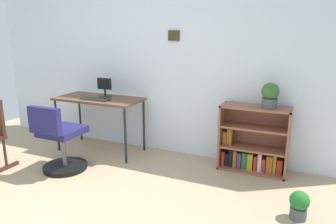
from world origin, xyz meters
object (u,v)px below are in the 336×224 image
object	(u,v)px
potted_plant_on_shelf	(270,95)
bookshelf_low	(253,143)
office_chair	(60,142)
potted_plant_floor	(299,204)
monitor	(105,88)
desk	(99,102)
keyboard	(95,99)

from	to	relation	value
potted_plant_on_shelf	bookshelf_low	bearing A→B (deg)	162.15
office_chair	potted_plant_floor	size ratio (longest dim) A/B	3.13
monitor	bookshelf_low	distance (m)	2.06
desk	bookshelf_low	world-z (taller)	bookshelf_low
monitor	keyboard	xyz separation A→B (m)	(-0.01, -0.20, -0.11)
keyboard	office_chair	distance (m)	0.74
potted_plant_floor	keyboard	bearing A→B (deg)	167.96
desk	monitor	bearing A→B (deg)	59.20
desk	monitor	xyz separation A→B (m)	(0.05, 0.08, 0.18)
potted_plant_on_shelf	potted_plant_floor	world-z (taller)	potted_plant_on_shelf
potted_plant_floor	potted_plant_on_shelf	bearing A→B (deg)	115.48
office_chair	potted_plant_on_shelf	size ratio (longest dim) A/B	2.89
office_chair	bookshelf_low	bearing A→B (deg)	25.05
potted_plant_on_shelf	potted_plant_floor	xyz separation A→B (m)	(0.40, -0.83, -0.80)
monitor	potted_plant_floor	distance (m)	2.74
bookshelf_low	office_chair	bearing A→B (deg)	-154.95
monitor	bookshelf_low	bearing A→B (deg)	4.01
desk	potted_plant_floor	xyz separation A→B (m)	(2.58, -0.67, -0.55)
monitor	keyboard	bearing A→B (deg)	-93.78
keyboard	potted_plant_floor	xyz separation A→B (m)	(2.55, -0.54, -0.62)
keyboard	office_chair	bearing A→B (deg)	-96.35
monitor	potted_plant_floor	bearing A→B (deg)	-16.41
monitor	keyboard	world-z (taller)	monitor
bookshelf_low	potted_plant_floor	distance (m)	1.06
potted_plant_on_shelf	monitor	bearing A→B (deg)	-177.63
office_chair	keyboard	bearing A→B (deg)	83.65
desk	keyboard	xyz separation A→B (m)	(0.03, -0.12, 0.07)
monitor	potted_plant_floor	xyz separation A→B (m)	(2.53, -0.75, -0.73)
office_chair	potted_plant_on_shelf	xyz separation A→B (m)	(2.22, 0.91, 0.58)
desk	keyboard	distance (m)	0.15
desk	potted_plant_on_shelf	distance (m)	2.20
keyboard	monitor	bearing A→B (deg)	86.22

